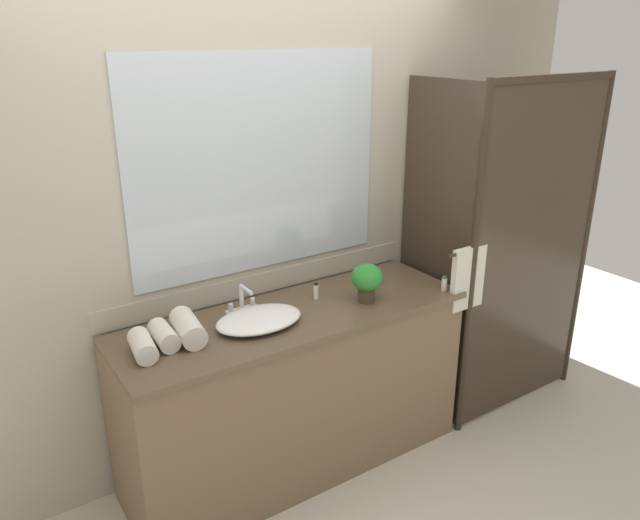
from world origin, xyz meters
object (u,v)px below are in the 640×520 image
object	(u,v)px
faucet	(243,303)
amenity_bottle_shampoo	(379,276)
sink_basin	(259,319)
rolled_towel_near_edge	(143,346)
amenity_bottle_lotion	(444,284)
rolled_towel_far_edge	(188,328)
potted_plant	(367,280)
amenity_bottle_body_wash	(316,291)
rolled_towel_middle	(164,335)

from	to	relation	value
faucet	amenity_bottle_shampoo	xyz separation A→B (m)	(0.79, -0.08, -0.00)
sink_basin	rolled_towel_near_edge	distance (m)	0.55
faucet	amenity_bottle_lotion	distance (m)	1.08
sink_basin	amenity_bottle_lotion	distance (m)	1.04
faucet	rolled_towel_far_edge	distance (m)	0.35
rolled_towel_near_edge	rolled_towel_far_edge	size ratio (longest dim) A/B	0.79
amenity_bottle_lotion	rolled_towel_near_edge	bearing A→B (deg)	172.74
sink_basin	rolled_towel_near_edge	world-z (taller)	rolled_towel_near_edge
potted_plant	amenity_bottle_body_wash	size ratio (longest dim) A/B	2.27
potted_plant	amenity_bottle_lotion	bearing A→B (deg)	-15.59
rolled_towel_near_edge	sink_basin	bearing A→B (deg)	-1.72
sink_basin	rolled_towel_far_edge	distance (m)	0.34
faucet	potted_plant	distance (m)	0.64
rolled_towel_far_edge	amenity_bottle_shampoo	bearing A→B (deg)	1.61
amenity_bottle_body_wash	rolled_towel_near_edge	bearing A→B (deg)	-174.67
potted_plant	rolled_towel_near_edge	xyz separation A→B (m)	(-1.14, 0.08, -0.07)
amenity_bottle_body_wash	rolled_towel_far_edge	xyz separation A→B (m)	(-0.72, -0.05, 0.01)
sink_basin	amenity_bottle_lotion	world-z (taller)	amenity_bottle_lotion
amenity_bottle_lotion	amenity_bottle_body_wash	size ratio (longest dim) A/B	0.91
rolled_towel_near_edge	rolled_towel_far_edge	distance (m)	0.22
amenity_bottle_shampoo	amenity_bottle_lotion	size ratio (longest dim) A/B	1.15
amenity_bottle_lotion	rolled_towel_far_edge	world-z (taller)	rolled_towel_far_edge
amenity_bottle_body_wash	rolled_towel_far_edge	distance (m)	0.73
rolled_towel_middle	faucet	bearing A→B (deg)	13.78
potted_plant	amenity_bottle_shampoo	size ratio (longest dim) A/B	2.17
rolled_towel_near_edge	rolled_towel_far_edge	world-z (taller)	rolled_towel_far_edge
rolled_towel_middle	rolled_towel_near_edge	bearing A→B (deg)	-158.37
rolled_towel_middle	rolled_towel_far_edge	bearing A→B (deg)	-4.17
rolled_towel_far_edge	rolled_towel_near_edge	bearing A→B (deg)	-170.81
faucet	potted_plant	xyz separation A→B (m)	(0.59, -0.23, 0.07)
faucet	amenity_bottle_body_wash	world-z (taller)	faucet
sink_basin	potted_plant	bearing A→B (deg)	-6.13
rolled_towel_middle	potted_plant	bearing A→B (deg)	-6.82
amenity_bottle_shampoo	rolled_towel_near_edge	xyz separation A→B (m)	(-1.34, -0.07, 0.00)
rolled_towel_near_edge	rolled_towel_middle	bearing A→B (deg)	21.63
amenity_bottle_body_wash	rolled_towel_middle	size ratio (longest dim) A/B	0.45
potted_plant	faucet	bearing A→B (deg)	158.57
amenity_bottle_body_wash	potted_plant	bearing A→B (deg)	-40.07
potted_plant	rolled_towel_far_edge	distance (m)	0.93
potted_plant	rolled_towel_middle	xyz separation A→B (m)	(-1.03, 0.12, -0.07)
amenity_bottle_shampoo	amenity_bottle_lotion	bearing A→B (deg)	-48.81
sink_basin	rolled_towel_far_edge	size ratio (longest dim) A/B	1.68
potted_plant	amenity_bottle_shampoo	bearing A→B (deg)	36.50
amenity_bottle_lotion	faucet	bearing A→B (deg)	160.99
sink_basin	rolled_towel_middle	size ratio (longest dim) A/B	2.15
amenity_bottle_shampoo	rolled_towel_middle	xyz separation A→B (m)	(-1.23, -0.02, 0.00)
amenity_bottle_lotion	rolled_towel_middle	xyz separation A→B (m)	(-1.47, 0.24, 0.01)
faucet	rolled_towel_near_edge	world-z (taller)	faucet
sink_basin	amenity_bottle_shampoo	distance (m)	0.79
sink_basin	amenity_bottle_body_wash	distance (m)	0.41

